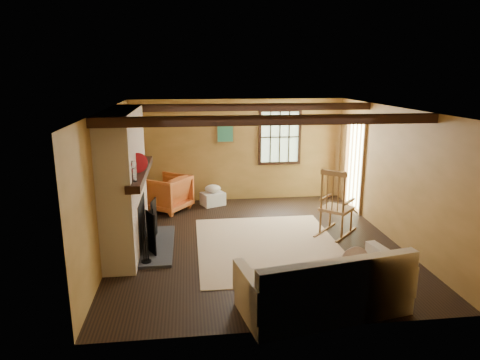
{
  "coord_description": "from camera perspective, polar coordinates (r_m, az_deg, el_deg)",
  "views": [
    {
      "loc": [
        -1.15,
        -7.16,
        2.98
      ],
      "look_at": [
        -0.23,
        0.4,
        1.07
      ],
      "focal_mm": 32.0,
      "sensor_mm": 36.0,
      "label": 1
    }
  ],
  "objects": [
    {
      "name": "rocking_chair",
      "position": [
        8.23,
        12.63,
        -3.52
      ],
      "size": [
        0.98,
        1.0,
        1.28
      ],
      "rotation": [
        0.0,
        0.0,
        2.39
      ],
      "color": "tan",
      "rests_on": "ground"
    },
    {
      "name": "laundry_basket",
      "position": [
        9.92,
        -3.64,
        -2.51
      ],
      "size": [
        0.61,
        0.55,
        0.3
      ],
      "primitive_type": "cube",
      "rotation": [
        0.0,
        0.0,
        0.42
      ],
      "color": "white",
      "rests_on": "ground"
    },
    {
      "name": "ground",
      "position": [
        7.84,
        2.07,
        -8.24
      ],
      "size": [
        5.5,
        5.5,
        0.0
      ],
      "primitive_type": "plane",
      "color": "black",
      "rests_on": "ground"
    },
    {
      "name": "room_envelope",
      "position": [
        7.67,
        3.51,
        3.96
      ],
      "size": [
        5.02,
        5.52,
        2.44
      ],
      "color": "#AA7A3C",
      "rests_on": "ground"
    },
    {
      "name": "firewood_pile",
      "position": [
        10.04,
        -11.53,
        -2.79
      ],
      "size": [
        0.63,
        0.11,
        0.23
      ],
      "color": "#514022",
      "rests_on": "ground"
    },
    {
      "name": "armchair",
      "position": [
        9.6,
        -9.69,
        -1.72
      ],
      "size": [
        1.21,
        1.2,
        0.79
      ],
      "primitive_type": "imported",
      "rotation": [
        0.0,
        0.0,
        -2.2
      ],
      "color": "#BF6026",
      "rests_on": "ground"
    },
    {
      "name": "basket_pillow",
      "position": [
        9.85,
        -3.67,
        -1.16
      ],
      "size": [
        0.4,
        0.34,
        0.19
      ],
      "primitive_type": "ellipsoid",
      "rotation": [
        0.0,
        0.0,
        -0.12
      ],
      "color": "beige",
      "rests_on": "laundry_basket"
    },
    {
      "name": "fireplace",
      "position": [
        7.48,
        -14.94,
        -0.92
      ],
      "size": [
        1.02,
        2.3,
        2.4
      ],
      "color": "brown",
      "rests_on": "ground"
    },
    {
      "name": "rug",
      "position": [
        7.69,
        3.8,
        -8.71
      ],
      "size": [
        2.5,
        3.0,
        0.01
      ],
      "primitive_type": "cube",
      "color": "#D0B18B",
      "rests_on": "ground"
    },
    {
      "name": "sofa",
      "position": [
        5.71,
        11.31,
        -14.13
      ],
      "size": [
        2.26,
        1.32,
        0.86
      ],
      "rotation": [
        0.0,
        0.0,
        0.19
      ],
      "color": "beige",
      "rests_on": "ground"
    }
  ]
}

